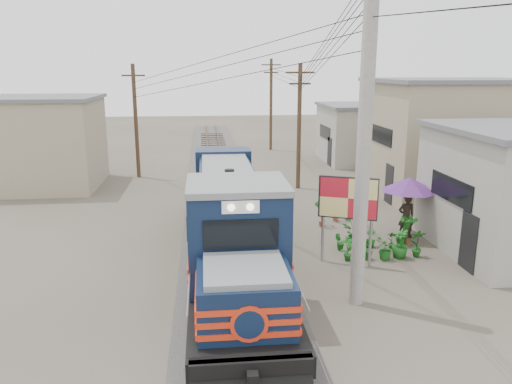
{
  "coord_description": "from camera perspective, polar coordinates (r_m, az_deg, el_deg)",
  "views": [
    {
      "loc": [
        -0.85,
        -13.62,
        6.72
      ],
      "look_at": [
        1.06,
        4.47,
        2.2
      ],
      "focal_mm": 35.0,
      "sensor_mm": 36.0,
      "label": 1
    }
  ],
  "objects": [
    {
      "name": "ground",
      "position": [
        15.21,
        -2.25,
        -12.28
      ],
      "size": [
        120.0,
        120.0,
        0.0
      ],
      "primitive_type": "plane",
      "color": "#473F35",
      "rests_on": "ground"
    },
    {
      "name": "ballast",
      "position": [
        24.55,
        -3.82,
        -1.77
      ],
      "size": [
        3.6,
        70.0,
        0.16
      ],
      "primitive_type": "cube",
      "color": "#595651",
      "rests_on": "ground"
    },
    {
      "name": "track",
      "position": [
        24.5,
        -3.83,
        -1.37
      ],
      "size": [
        1.15,
        70.0,
        0.12
      ],
      "color": "#51331E",
      "rests_on": "ground"
    },
    {
      "name": "locomotive",
      "position": [
        17.0,
        -2.89,
        -3.52
      ],
      "size": [
        2.71,
        14.73,
        3.65
      ],
      "color": "black",
      "rests_on": "ground"
    },
    {
      "name": "utility_pole_main",
      "position": [
        13.92,
        12.31,
        6.54
      ],
      "size": [
        0.4,
        0.4,
        10.0
      ],
      "color": "#9E9B93",
      "rests_on": "ground"
    },
    {
      "name": "wooden_pole_mid",
      "position": [
        28.29,
        4.95,
        7.73
      ],
      "size": [
        1.6,
        0.24,
        7.0
      ],
      "color": "#4C3826",
      "rests_on": "ground"
    },
    {
      "name": "wooden_pole_far",
      "position": [
        42.09,
        1.72,
        10.15
      ],
      "size": [
        1.6,
        0.24,
        7.5
      ],
      "color": "#4C3826",
      "rests_on": "ground"
    },
    {
      "name": "wooden_pole_left",
      "position": [
        32.03,
        -13.59,
        8.12
      ],
      "size": [
        1.6,
        0.24,
        7.0
      ],
      "color": "#4C3826",
      "rests_on": "ground"
    },
    {
      "name": "power_lines",
      "position": [
        22.14,
        -4.36,
        16.1
      ],
      "size": [
        9.65,
        19.0,
        3.3
      ],
      "color": "black",
      "rests_on": "ground"
    },
    {
      "name": "shophouse_mid",
      "position": [
        29.11,
        21.44,
        5.87
      ],
      "size": [
        8.4,
        7.35,
        6.2
      ],
      "color": "gray",
      "rests_on": "ground"
    },
    {
      "name": "shophouse_back",
      "position": [
        37.82,
        12.36,
        6.63
      ],
      "size": [
        6.3,
        6.3,
        4.2
      ],
      "color": "#99978B",
      "rests_on": "ground"
    },
    {
      "name": "shophouse_left",
      "position": [
        31.27,
        -23.09,
        5.29
      ],
      "size": [
        6.3,
        6.3,
        5.2
      ],
      "color": "gray",
      "rests_on": "ground"
    },
    {
      "name": "billboard",
      "position": [
        17.4,
        10.47,
        -0.97
      ],
      "size": [
        1.92,
        0.9,
        3.14
      ],
      "rotation": [
        0.0,
        0.0,
        -0.4
      ],
      "color": "#99999E",
      "rests_on": "ground"
    },
    {
      "name": "market_umbrella",
      "position": [
        20.9,
        17.15,
        0.8
      ],
      "size": [
        2.5,
        2.5,
        2.49
      ],
      "rotation": [
        0.0,
        0.0,
        0.12
      ],
      "color": "black",
      "rests_on": "ground"
    },
    {
      "name": "vendor",
      "position": [
        20.97,
        16.77,
        -2.71
      ],
      "size": [
        0.68,
        0.46,
        1.84
      ],
      "primitive_type": "imported",
      "rotation": [
        0.0,
        0.0,
        3.17
      ],
      "color": "black",
      "rests_on": "ground"
    },
    {
      "name": "plant_nursery",
      "position": [
        19.22,
        13.55,
        -5.33
      ],
      "size": [
        3.23,
        2.28,
        1.14
      ],
      "color": "#1A5C1B",
      "rests_on": "ground"
    }
  ]
}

